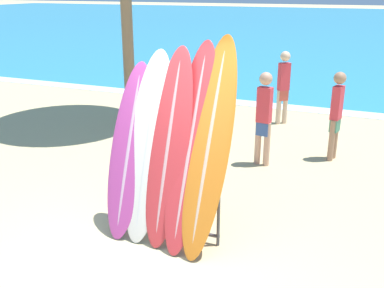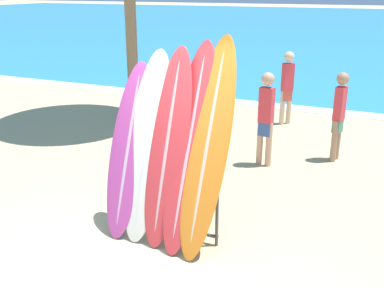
{
  "view_description": "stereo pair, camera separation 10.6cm",
  "coord_description": "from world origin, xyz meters",
  "views": [
    {
      "loc": [
        2.37,
        -3.8,
        2.99
      ],
      "look_at": [
        0.14,
        1.51,
        0.96
      ],
      "focal_mm": 42.0,
      "sensor_mm": 36.0,
      "label": 1
    },
    {
      "loc": [
        2.47,
        -3.76,
        2.99
      ],
      "look_at": [
        0.14,
        1.51,
        0.96
      ],
      "focal_mm": 42.0,
      "sensor_mm": 36.0,
      "label": 2
    }
  ],
  "objects": [
    {
      "name": "surfboard_slot_2",
      "position": [
        0.15,
        0.77,
        1.17
      ],
      "size": [
        0.51,
        0.95,
        2.33
      ],
      "color": "red",
      "rests_on": "ground_plane"
    },
    {
      "name": "ground_plane",
      "position": [
        0.0,
        0.0,
        0.0
      ],
      "size": [
        160.0,
        160.0,
        0.0
      ],
      "primitive_type": "plane",
      "color": "tan"
    },
    {
      "name": "person_near_water",
      "position": [
        -0.86,
        4.62,
        0.95
      ],
      "size": [
        0.29,
        0.23,
        1.75
      ],
      "rotation": [
        0.0,
        0.0,
        0.2
      ],
      "color": "#846047",
      "rests_on": "ground_plane"
    },
    {
      "name": "surfboard_rack",
      "position": [
        0.14,
        0.71,
        0.5
      ],
      "size": [
        1.4,
        0.04,
        0.94
      ],
      "color": "#47474C",
      "rests_on": "ground_plane"
    },
    {
      "name": "surfboard_slot_4",
      "position": [
        0.65,
        0.83,
        1.24
      ],
      "size": [
        0.51,
        1.23,
        2.47
      ],
      "color": "orange",
      "rests_on": "ground_plane"
    },
    {
      "name": "ocean_water",
      "position": [
        0.0,
        36.92,
        0.0
      ],
      "size": [
        120.0,
        60.0,
        0.01
      ],
      "color": "teal",
      "rests_on": "ground_plane"
    },
    {
      "name": "person_far_right",
      "position": [
        0.64,
        3.51,
        0.9
      ],
      "size": [
        0.28,
        0.22,
        1.65
      ],
      "rotation": [
        0.0,
        0.0,
        6.12
      ],
      "color": "tan",
      "rests_on": "ground_plane"
    },
    {
      "name": "person_far_left",
      "position": [
        1.76,
        4.26,
        0.88
      ],
      "size": [
        0.22,
        0.27,
        1.6
      ],
      "rotation": [
        0.0,
        0.0,
        4.48
      ],
      "color": "#A87A5B",
      "rests_on": "ground_plane"
    },
    {
      "name": "person_mid_beach",
      "position": [
        0.42,
        6.15,
        0.9
      ],
      "size": [
        0.28,
        0.27,
        1.65
      ],
      "rotation": [
        0.0,
        0.0,
        3.89
      ],
      "color": "beige",
      "rests_on": "ground_plane"
    },
    {
      "name": "surfboard_slot_3",
      "position": [
        0.42,
        0.81,
        1.2
      ],
      "size": [
        0.5,
        1.15,
        2.4
      ],
      "color": "red",
      "rests_on": "ground_plane"
    },
    {
      "name": "surfboard_slot_0",
      "position": [
        -0.38,
        0.74,
        1.06
      ],
      "size": [
        0.52,
        0.88,
        2.12
      ],
      "color": "#B23D8E",
      "rests_on": "ground_plane"
    },
    {
      "name": "surfboard_slot_1",
      "position": [
        -0.13,
        0.77,
        1.14
      ],
      "size": [
        0.56,
        0.89,
        2.28
      ],
      "color": "silver",
      "rests_on": "ground_plane"
    }
  ]
}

